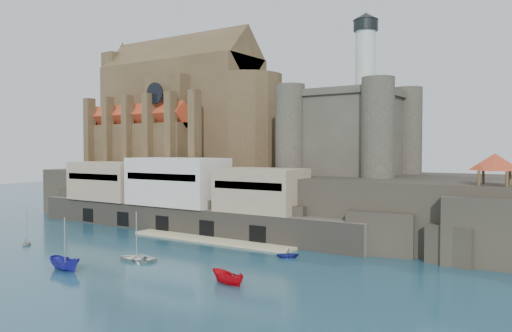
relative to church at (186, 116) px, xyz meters
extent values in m
plane|color=#183E51|center=(24.13, -41.85, -22.13)|extent=(300.00, 300.00, 0.00)
cube|color=black|center=(24.13, -1.85, -17.13)|extent=(100.00, 34.00, 10.00)
cube|color=black|center=(-13.87, -18.35, -19.13)|extent=(9.00, 5.00, 6.00)
cube|color=black|center=(2.13, -18.35, -19.13)|extent=(9.00, 5.00, 6.00)
cube|color=black|center=(19.13, -18.35, -19.13)|extent=(9.00, 5.00, 6.00)
cube|color=black|center=(36.13, -18.35, -19.13)|extent=(9.00, 5.00, 6.00)
cube|color=black|center=(52.13, -18.35, -19.13)|extent=(9.00, 5.00, 6.00)
cube|color=#625B4E|center=(16.13, -19.35, -19.88)|extent=(70.00, 6.00, 4.50)
cube|color=#D2BF8C|center=(26.13, -23.85, -21.98)|extent=(30.00, 4.00, 0.40)
cube|color=black|center=(-5.87, -22.25, -20.53)|extent=(3.00, 0.40, 2.60)
cube|color=black|center=(4.13, -22.25, -20.53)|extent=(3.00, 0.40, 2.60)
cube|color=black|center=(14.13, -22.25, -20.53)|extent=(3.00, 0.40, 2.60)
cube|color=black|center=(24.13, -22.25, -20.53)|extent=(3.00, 0.40, 2.60)
cube|color=black|center=(34.13, -22.25, -20.53)|extent=(3.00, 0.40, 2.60)
cube|color=tan|center=(-3.87, -18.35, -13.88)|extent=(16.00, 9.00, 7.50)
cube|color=silver|center=(14.13, -18.35, -13.38)|extent=(18.00, 9.00, 8.50)
cube|color=tan|center=(32.13, -18.35, -14.13)|extent=(14.00, 8.00, 7.00)
cube|color=#4C3B23|center=(-1.87, 0.15, -0.13)|extent=(38.00, 14.00, 24.00)
cube|color=#4C3B23|center=(-1.87, 0.15, 11.87)|extent=(38.00, 13.01, 13.01)
cylinder|color=#4C3B23|center=(17.13, 0.15, -2.13)|extent=(14.00, 14.00, 20.00)
cube|color=#4C3B23|center=(2.13, 0.15, -2.13)|extent=(10.00, 20.00, 20.00)
cube|color=#4C3B23|center=(-5.87, -9.35, -7.13)|extent=(28.00, 5.00, 10.00)
cube|color=#4C3B23|center=(-5.87, 9.65, -7.13)|extent=(28.00, 5.00, 10.00)
cube|color=#B23A1E|center=(-5.87, -9.35, -0.53)|extent=(28.00, 5.66, 5.66)
cube|color=#B23A1E|center=(-5.87, 9.65, -0.53)|extent=(28.00, 5.66, 5.66)
cube|color=#4C3B23|center=(-20.87, 0.15, 1.87)|extent=(4.00, 10.00, 28.00)
cylinder|color=black|center=(2.13, -11.90, 3.87)|extent=(4.40, 0.30, 4.40)
cube|color=#4C3B23|center=(-17.87, -12.35, -4.13)|extent=(1.60, 2.20, 16.00)
cube|color=#4C3B23|center=(-11.67, -12.35, -4.13)|extent=(1.60, 2.20, 16.00)
cube|color=#4C3B23|center=(-5.47, -12.35, -4.13)|extent=(1.60, 2.20, 16.00)
cube|color=#4C3B23|center=(0.73, -12.35, -4.13)|extent=(1.60, 2.20, 16.00)
cube|color=#4C3B23|center=(6.93, -12.35, -4.13)|extent=(1.60, 2.20, 16.00)
cube|color=#4C3B23|center=(13.13, -12.35, -4.13)|extent=(1.60, 2.20, 16.00)
cube|color=#403D32|center=(40.13, -0.85, -5.13)|extent=(16.00, 16.00, 14.00)
cube|color=#403D32|center=(40.13, -0.85, 2.27)|extent=(17.00, 17.00, 1.20)
cylinder|color=#403D32|center=(32.13, -8.85, -4.13)|extent=(5.20, 5.20, 16.00)
cylinder|color=#403D32|center=(48.13, -8.85, -4.13)|extent=(5.20, 5.20, 16.00)
cylinder|color=#403D32|center=(32.13, 7.15, -4.13)|extent=(5.20, 5.20, 16.00)
cylinder|color=#403D32|center=(48.13, 7.15, -4.13)|extent=(5.20, 5.20, 16.00)
cylinder|color=silver|center=(42.13, 1.15, 7.87)|extent=(3.60, 3.60, 12.00)
cylinder|color=black|center=(42.13, 1.15, 14.87)|extent=(4.40, 4.40, 2.00)
cone|color=black|center=(42.13, 1.15, 16.47)|extent=(4.60, 4.60, 1.40)
cube|color=black|center=(66.13, -15.85, -17.78)|extent=(12.00, 10.00, 8.70)
cube|color=black|center=(62.13, -18.85, -19.63)|extent=(6.00, 5.00, 5.00)
cube|color=#4C3B23|center=(66.13, -15.85, -13.28)|extent=(4.20, 4.20, 0.30)
cylinder|color=#4C3B23|center=(64.53, -17.45, -11.83)|extent=(0.36, 0.36, 3.20)
cylinder|color=#4C3B23|center=(67.73, -17.45, -11.83)|extent=(0.36, 0.36, 3.20)
cylinder|color=#4C3B23|center=(64.53, -14.25, -11.83)|extent=(0.36, 0.36, 3.20)
cylinder|color=#4C3B23|center=(67.73, -14.25, -11.83)|extent=(0.36, 0.36, 3.20)
pyramid|color=#B23A1E|center=(66.13, -15.85, -9.13)|extent=(6.40, 6.40, 2.20)
imported|color=#262598|center=(23.53, -48.61, -22.13)|extent=(2.19, 2.14, 5.33)
imported|color=beige|center=(5.14, -42.17, -22.13)|extent=(2.61, 2.29, 2.58)
imported|color=#BC0611|center=(43.53, -42.68, -22.13)|extent=(2.05, 2.02, 4.55)
imported|color=silver|center=(26.73, -40.10, -22.13)|extent=(1.77, 4.14, 5.61)
imported|color=navy|center=(42.55, -27.85, -22.13)|extent=(2.89, 3.11, 3.09)
camera|label=1|loc=(75.71, -85.74, -7.44)|focal=35.00mm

